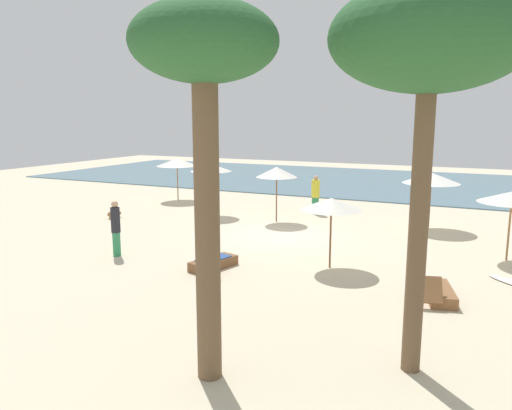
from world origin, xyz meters
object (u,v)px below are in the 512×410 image
object	(u,v)px
umbrella_0	(177,162)
person_1	(315,195)
palm_0	(429,43)
palm_2	(204,64)
umbrella_4	(331,204)
umbrella_5	(211,168)
umbrella_2	(431,178)
person_0	(116,228)
lounger_2	(213,263)
lounger_0	(438,293)
umbrella_1	(512,197)
dog	(114,214)
umbrella_3	(277,172)

from	to	relation	value
umbrella_0	person_1	bearing A→B (deg)	-3.39
palm_0	palm_2	bearing A→B (deg)	-151.34
umbrella_4	umbrella_5	distance (m)	8.88
umbrella_2	person_0	distance (m)	11.92
lounger_2	palm_2	world-z (taller)	palm_2
umbrella_0	umbrella_2	world-z (taller)	umbrella_2
umbrella_4	lounger_0	world-z (taller)	umbrella_4
umbrella_2	umbrella_0	bearing A→B (deg)	173.21
umbrella_1	palm_0	xyz separation A→B (m)	(-1.72, -8.13, 3.50)
umbrella_0	lounger_0	distance (m)	16.94
lounger_2	dog	bearing A→B (deg)	149.34
lounger_2	umbrella_4	bearing A→B (deg)	27.02
umbrella_0	person_1	size ratio (longest dim) A/B	1.26
umbrella_4	umbrella_5	xyz separation A→B (m)	(-7.10, 5.33, 0.25)
palm_2	lounger_0	bearing A→B (deg)	59.45
lounger_0	dog	size ratio (longest dim) A/B	2.34
lounger_2	person_0	bearing A→B (deg)	-178.01
umbrella_3	palm_2	size ratio (longest dim) A/B	0.38
umbrella_4	umbrella_0	bearing A→B (deg)	143.06
lounger_0	dog	xyz separation A→B (m)	(-13.76, 4.33, 0.01)
umbrella_2	person_1	bearing A→B (deg)	168.05
lounger_2	umbrella_2	bearing A→B (deg)	57.99
lounger_0	umbrella_2	bearing A→B (deg)	97.65
umbrella_3	lounger_0	world-z (taller)	umbrella_3
umbrella_4	lounger_0	xyz separation A→B (m)	(3.11, -1.37, -1.73)
umbrella_3	person_1	bearing A→B (deg)	68.83
umbrella_5	lounger_2	world-z (taller)	umbrella_5
person_0	lounger_2	bearing A→B (deg)	1.99
dog	person_1	bearing A→B (deg)	31.53
person_1	umbrella_4	bearing A→B (deg)	-68.64
person_0	palm_0	bearing A→B (deg)	-19.89
umbrella_2	umbrella_4	world-z (taller)	umbrella_2
person_0	umbrella_1	bearing A→B (deg)	22.78
umbrella_2	umbrella_3	bearing A→B (deg)	-167.56
umbrella_4	person_0	xyz separation A→B (m)	(-6.48, -1.67, -0.98)
umbrella_1	dog	bearing A→B (deg)	-179.73
umbrella_1	palm_2	bearing A→B (deg)	-116.01
umbrella_5	lounger_2	size ratio (longest dim) A/B	1.34
person_1	palm_0	distance (m)	14.81
umbrella_2	umbrella_5	xyz separation A→B (m)	(-9.15, -1.26, 0.12)
umbrella_0	palm_2	size ratio (longest dim) A/B	0.36
umbrella_0	lounger_2	world-z (taller)	umbrella_0
umbrella_5	dog	world-z (taller)	umbrella_5
lounger_2	person_0	xyz separation A→B (m)	(-3.44, -0.12, 0.74)
umbrella_3	umbrella_2	bearing A→B (deg)	12.44
palm_2	lounger_2	bearing A→B (deg)	119.67
umbrella_5	lounger_0	distance (m)	12.38
umbrella_2	person_0	size ratio (longest dim) A/B	1.26
umbrella_0	umbrella_4	distance (m)	13.51
umbrella_2	dog	bearing A→B (deg)	-164.04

